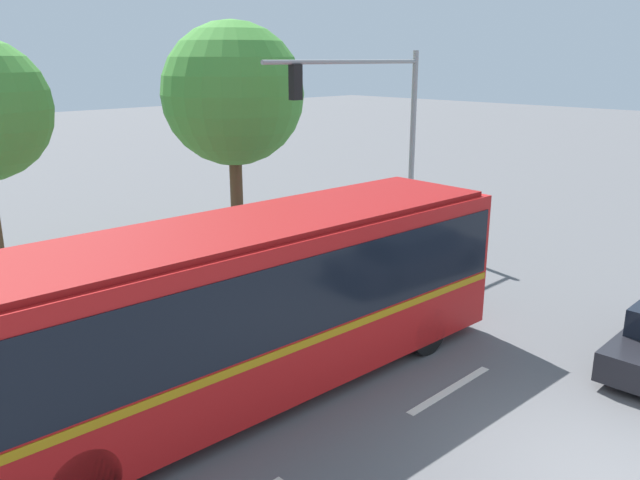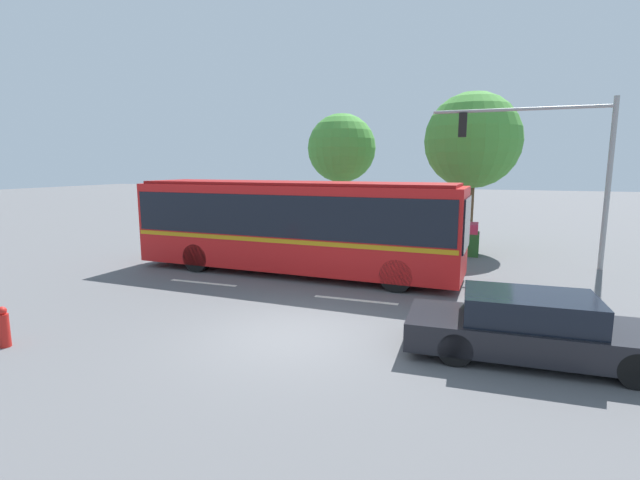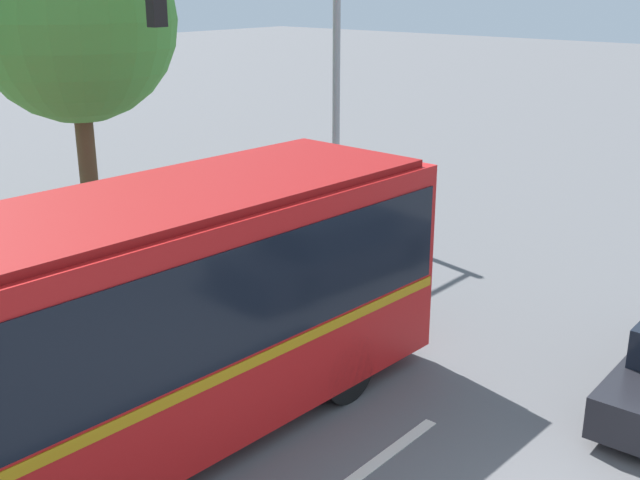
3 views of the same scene
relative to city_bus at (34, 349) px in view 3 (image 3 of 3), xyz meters
name	(u,v)px [view 3 (image 3 of 3)]	position (x,y,z in m)	size (l,w,h in m)	color
city_bus	(34,349)	(0.00, 0.00, 0.00)	(11.49, 3.00, 3.18)	red
traffic_light_pole	(286,54)	(8.56, 4.18, 2.31)	(6.19, 0.24, 6.08)	gray
flowering_hedge	(15,265)	(2.74, 5.58, -1.15)	(6.59, 1.20, 1.34)	#286028
street_tree_centre	(74,21)	(5.52, 7.28, 3.00)	(4.22, 4.22, 6.94)	brown
lane_stripe_mid	(378,461)	(2.90, -2.52, -1.80)	(2.40, 0.16, 0.01)	silver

